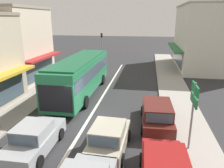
% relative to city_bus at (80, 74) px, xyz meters
% --- Properties ---
extents(ground_plane, '(140.00, 140.00, 0.00)m').
position_rel_city_bus_xyz_m(ground_plane, '(1.98, -4.74, -1.88)').
color(ground_plane, '#2D2D30').
extents(lane_centre_line, '(0.20, 28.00, 0.01)m').
position_rel_city_bus_xyz_m(lane_centre_line, '(1.98, -0.74, -1.88)').
color(lane_centre_line, silver).
rests_on(lane_centre_line, ground).
extents(sidewalk_left, '(5.20, 44.00, 0.14)m').
position_rel_city_bus_xyz_m(sidewalk_left, '(-4.82, 1.26, -1.81)').
color(sidewalk_left, '#A39E96').
rests_on(sidewalk_left, ground).
extents(kerb_right, '(2.80, 44.00, 0.12)m').
position_rel_city_bus_xyz_m(kerb_right, '(8.18, 1.26, -1.82)').
color(kerb_right, '#A39E96').
rests_on(kerb_right, ground).
extents(shopfront_mid_block, '(7.13, 7.13, 7.57)m').
position_rel_city_bus_xyz_m(shopfront_mid_block, '(-8.20, 2.77, 1.90)').
color(shopfront_mid_block, beige).
rests_on(shopfront_mid_block, ground).
extents(building_right_far, '(8.82, 11.57, 8.15)m').
position_rel_city_bus_xyz_m(building_right_far, '(13.46, 13.06, 2.19)').
color(building_right_far, silver).
rests_on(building_right_far, ground).
extents(city_bus, '(2.79, 10.87, 3.23)m').
position_rel_city_bus_xyz_m(city_bus, '(0.00, 0.00, 0.00)').
color(city_bus, '#237A4C').
rests_on(city_bus, ground).
extents(hatchback_behind_bus_mid, '(1.93, 3.76, 1.54)m').
position_rel_city_bus_xyz_m(hatchback_behind_bus_mid, '(3.98, -8.10, -1.17)').
color(hatchback_behind_bus_mid, '#B7B29E').
rests_on(hatchback_behind_bus_mid, ground).
extents(sedan_adjacent_lane_trail, '(1.93, 4.22, 1.47)m').
position_rel_city_bus_xyz_m(sedan_adjacent_lane_trail, '(0.28, -8.68, -1.22)').
color(sedan_adjacent_lane_trail, '#9EA3A8').
rests_on(sedan_adjacent_lane_trail, ground).
extents(parked_wagon_kerb_second, '(2.07, 4.57, 1.58)m').
position_rel_city_bus_xyz_m(parked_wagon_kerb_second, '(6.41, -4.92, -1.14)').
color(parked_wagon_kerb_second, '#561E19').
rests_on(parked_wagon_kerb_second, ground).
extents(traffic_light_downstreet, '(0.33, 0.24, 4.20)m').
position_rel_city_bus_xyz_m(traffic_light_downstreet, '(-1.81, 17.07, 0.97)').
color(traffic_light_downstreet, gray).
rests_on(traffic_light_downstreet, ground).
extents(directional_road_sign, '(0.10, 1.40, 3.60)m').
position_rel_city_bus_xyz_m(directional_road_sign, '(7.95, -7.37, 0.82)').
color(directional_road_sign, gray).
rests_on(directional_road_sign, ground).
extents(pedestrian_with_handbag_near, '(0.47, 0.62, 1.63)m').
position_rel_city_bus_xyz_m(pedestrian_with_handbag_near, '(-2.90, 6.46, -0.81)').
color(pedestrian_with_handbag_near, '#232838').
rests_on(pedestrian_with_handbag_near, sidewalk_left).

